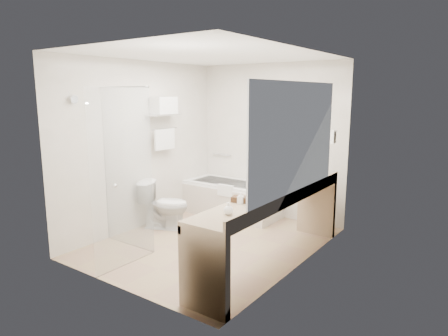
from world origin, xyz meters
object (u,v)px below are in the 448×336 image
Objects in this scene: vanity_counter at (273,213)px; amenity_basket at (240,199)px; bathtub at (232,199)px; water_bottle_left at (316,173)px; toilet at (165,205)px.

vanity_counter is 0.53m from amenity_basket.
bathtub is 8.47× the size of water_bottle_left.
amenity_basket is (1.80, -0.67, 0.52)m from toilet.
amenity_basket is (-0.17, -0.44, 0.24)m from vanity_counter.
amenity_basket is 0.95× the size of water_bottle_left.
vanity_counter is at bearing -42.35° from bathtub.
toilet is at bearing 173.34° from vanity_counter.
toilet is at bearing -155.26° from water_bottle_left.
vanity_counter reaches higher than toilet.
vanity_counter reaches higher than amenity_basket.
water_bottle_left is (0.04, 1.16, 0.30)m from vanity_counter.
vanity_counter is 3.69× the size of toilet.
bathtub is 2.09m from vanity_counter.
water_bottle_left is at bearing 82.49° from amenity_basket.
vanity_counter is 1.20m from water_bottle_left.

